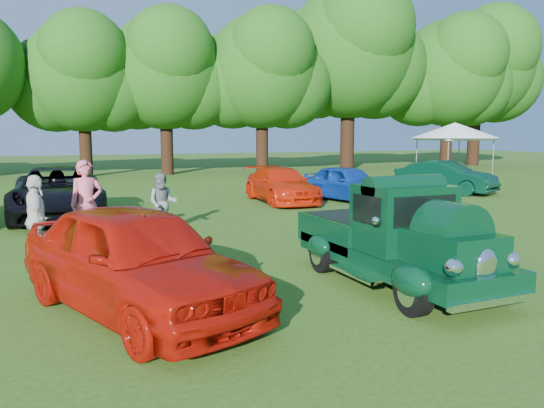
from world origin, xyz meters
name	(u,v)px	position (x,y,z in m)	size (l,w,h in m)	color
ground	(345,278)	(0.00, 0.00, 0.00)	(120.00, 120.00, 0.00)	#2B4F12
hero_pickup	(395,241)	(0.56, -0.63, 0.71)	(1.96, 4.21, 1.65)	black
red_convertible	(136,259)	(-3.55, -0.39, 0.75)	(1.78, 4.42, 1.50)	#A41007
back_car_black	(58,193)	(-4.28, 9.02, 0.75)	(2.50, 5.41, 1.50)	black
back_car_orange	(281,185)	(3.26, 9.78, 0.62)	(1.75, 4.31, 1.25)	red
back_car_blue	(347,183)	(5.63, 9.10, 0.66)	(1.56, 3.87, 1.32)	navy
back_car_green	(445,177)	(10.82, 9.78, 0.68)	(1.43, 4.10, 1.35)	black
spectator_pink	(87,204)	(-3.82, 4.32, 0.95)	(0.69, 0.46, 1.90)	#D4576B
spectator_grey	(163,203)	(-1.94, 5.54, 0.75)	(0.73, 0.57, 1.50)	slate
spectator_white	(36,220)	(-4.81, 3.22, 0.85)	(0.99, 0.41, 1.69)	silver
canopy_tent	(455,131)	(13.34, 12.09, 2.61)	(4.36, 4.36, 3.00)	white
tree_line	(192,62)	(4.01, 24.31, 6.78)	(62.48, 9.64, 12.38)	black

